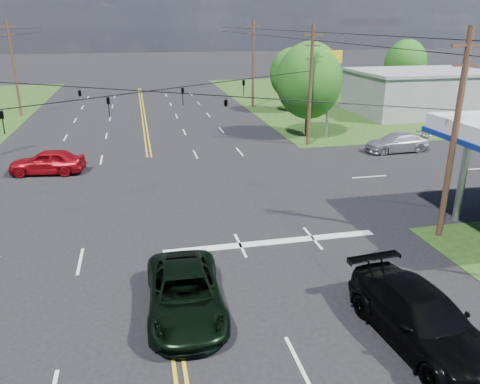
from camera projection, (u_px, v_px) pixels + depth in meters
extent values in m
plane|color=black|center=(154.00, 193.00, 27.97)|extent=(280.00, 280.00, 0.00)
cube|color=#1F3D13|center=(400.00, 96.00, 64.44)|extent=(46.00, 48.00, 0.03)
cube|color=silver|center=(272.00, 242.00, 21.65)|extent=(10.00, 0.50, 0.02)
cube|color=gray|center=(419.00, 93.00, 51.66)|extent=(14.00, 10.00, 4.40)
cylinder|color=#A5A5AA|center=(463.00, 177.00, 23.34)|extent=(0.36, 0.36, 4.65)
cylinder|color=#442D1D|center=(454.00, 138.00, 20.73)|extent=(0.28, 0.28, 9.50)
cube|color=#442D1D|center=(469.00, 45.00, 19.38)|extent=(1.60, 0.12, 0.12)
cube|color=#442D1D|center=(466.00, 65.00, 19.65)|extent=(1.20, 0.10, 0.10)
cylinder|color=#442D1D|center=(310.00, 87.00, 37.25)|extent=(0.28, 0.28, 9.50)
cube|color=#442D1D|center=(313.00, 35.00, 35.90)|extent=(1.60, 0.12, 0.12)
cube|color=#442D1D|center=(312.00, 46.00, 36.17)|extent=(1.20, 0.10, 0.10)
cylinder|color=#442D1D|center=(14.00, 69.00, 49.32)|extent=(0.28, 0.28, 10.00)
cube|color=#442D1D|center=(7.00, 26.00, 47.88)|extent=(1.60, 0.12, 0.12)
cube|color=#442D1D|center=(9.00, 35.00, 48.15)|extent=(1.20, 0.10, 0.10)
cylinder|color=#442D1D|center=(253.00, 64.00, 54.60)|extent=(0.28, 0.28, 10.00)
cube|color=#442D1D|center=(253.00, 26.00, 53.16)|extent=(1.60, 0.12, 0.12)
cube|color=#442D1D|center=(253.00, 33.00, 53.43)|extent=(1.20, 0.10, 0.10)
imported|color=black|center=(3.00, 123.00, 20.67)|extent=(0.17, 0.21, 1.05)
imported|color=black|center=(109.00, 107.00, 24.38)|extent=(0.17, 0.21, 1.05)
imported|color=black|center=(183.00, 97.00, 27.86)|extent=(0.17, 0.21, 1.05)
imported|color=black|center=(244.00, 88.00, 31.57)|extent=(0.17, 0.21, 1.05)
imported|color=black|center=(80.00, 92.00, 27.71)|extent=(1.24, 0.26, 0.50)
imported|color=black|center=(226.00, 102.00, 24.34)|extent=(1.24, 0.26, 0.50)
cylinder|color=black|center=(385.00, 36.00, 25.73)|extent=(0.04, 100.00, 0.04)
cylinder|color=black|center=(384.00, 47.00, 25.94)|extent=(0.04, 100.00, 0.04)
cylinder|color=#442D1D|center=(307.00, 118.00, 41.26)|extent=(0.36, 0.36, 3.30)
ellipsoid|color=#1D5216|center=(309.00, 81.00, 40.16)|extent=(5.70, 5.70, 6.60)
cylinder|color=#442D1D|center=(291.00, 99.00, 52.86)|extent=(0.36, 0.36, 2.86)
ellipsoid|color=#1D5216|center=(292.00, 74.00, 51.90)|extent=(4.94, 4.94, 5.72)
cylinder|color=#442D1D|center=(403.00, 87.00, 61.88)|extent=(0.36, 0.36, 3.08)
ellipsoid|color=#1D5216|center=(406.00, 63.00, 60.85)|extent=(5.32, 5.32, 6.16)
imported|color=black|center=(185.00, 293.00, 16.18)|extent=(2.77, 5.66, 1.55)
imported|color=black|center=(421.00, 318.00, 14.67)|extent=(2.96, 6.16, 1.73)
imported|color=#9B0B12|center=(47.00, 162.00, 31.25)|extent=(5.05, 2.55, 1.65)
imported|color=#B7B7BC|center=(397.00, 142.00, 36.64)|extent=(5.08, 2.11, 1.47)
cylinder|color=#A5A5AA|center=(329.00, 96.00, 39.51)|extent=(0.20, 0.20, 7.51)
cube|color=gold|center=(331.00, 57.00, 38.43)|extent=(2.07, 0.72, 1.03)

